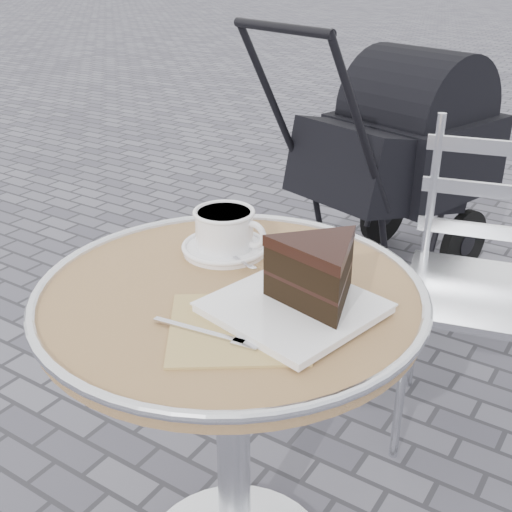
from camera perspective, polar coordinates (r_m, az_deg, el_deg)
The scene contains 5 objects.
cafe_table at distance 1.26m, azimuth -2.16°, elevation -9.60°, with size 0.72×0.72×0.74m.
cappuccino_set at distance 1.30m, azimuth -2.74°, elevation 2.00°, with size 0.19×0.17×0.09m.
cake_plate_set at distance 1.08m, azimuth 4.88°, elevation -2.20°, with size 0.37×0.41×0.13m.
bistro_chair at distance 1.86m, azimuth 20.00°, elevation 0.61°, with size 0.49×0.49×0.89m.
baby_stroller at distance 2.70m, azimuth 12.14°, elevation 7.80°, with size 0.74×1.13×1.08m.
Camera 1 is at (0.60, -0.83, 1.30)m, focal length 45.00 mm.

